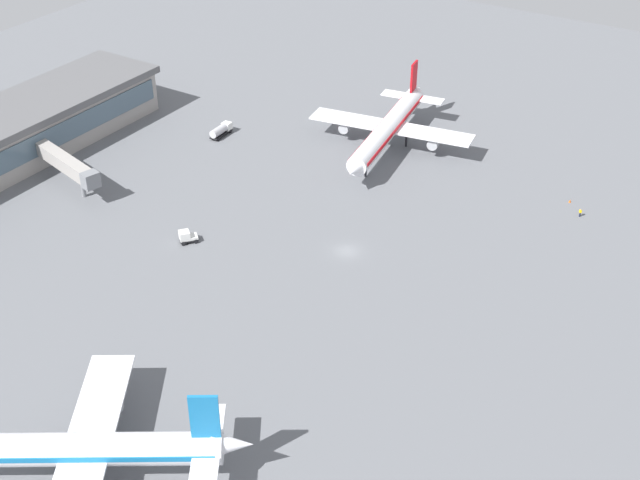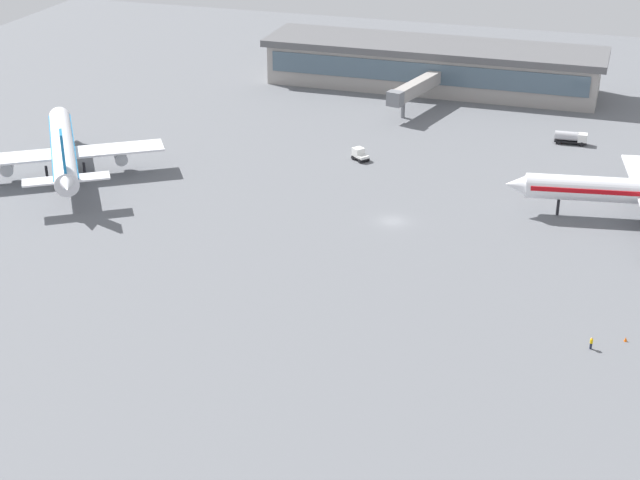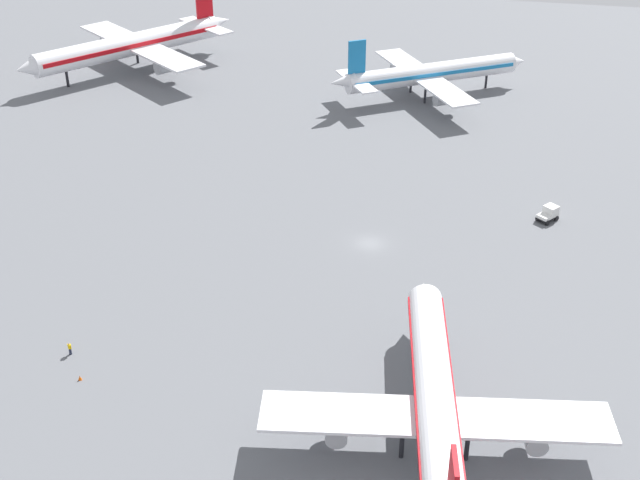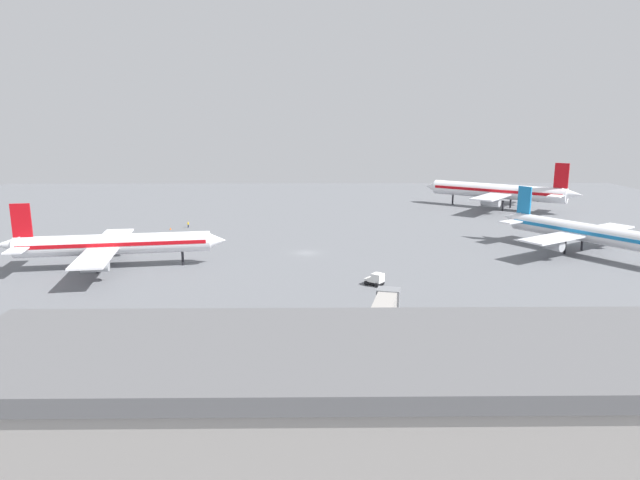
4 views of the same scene
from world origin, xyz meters
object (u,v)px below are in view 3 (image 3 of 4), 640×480
(ground_crew_worker, at_px, (70,348))
(safety_cone_near_gate, at_px, (80,378))
(airplane_distant, at_px, (430,73))
(airplane_taxiing, at_px, (132,44))
(airplane_at_gate, at_px, (435,405))
(baggage_tug, at_px, (549,213))

(ground_crew_worker, relative_size, safety_cone_near_gate, 2.78)
(safety_cone_near_gate, bearing_deg, airplane_distant, -16.64)
(airplane_taxiing, xyz_separation_m, ground_crew_worker, (-98.23, -33.27, -5.09))
(airplane_at_gate, xyz_separation_m, airplane_taxiing, (103.70, 77.45, 0.95))
(baggage_tug, relative_size, ground_crew_worker, 2.24)
(baggage_tug, bearing_deg, ground_crew_worker, 167.95)
(airplane_distant, distance_m, baggage_tug, 54.99)
(ground_crew_worker, bearing_deg, safety_cone_near_gate, 55.26)
(baggage_tug, bearing_deg, safety_cone_near_gate, 172.09)
(baggage_tug, distance_m, safety_cone_near_gate, 73.85)
(airplane_taxiing, xyz_separation_m, safety_cone_near_gate, (-102.42, -36.56, -5.64))
(baggage_tug, height_order, safety_cone_near_gate, baggage_tug)
(airplane_at_gate, xyz_separation_m, baggage_tug, (52.02, -12.77, -3.83))
(airplane_at_gate, relative_size, safety_cone_near_gate, 74.91)
(airplane_at_gate, xyz_separation_m, airplane_distant, (101.48, 10.96, -0.01))
(airplane_distant, distance_m, ground_crew_worker, 101.68)
(airplane_distant, xyz_separation_m, baggage_tug, (-49.46, -23.72, -3.82))
(airplane_distant, relative_size, ground_crew_worker, 23.71)
(airplane_at_gate, height_order, safety_cone_near_gate, airplane_at_gate)
(airplane_distant, xyz_separation_m, safety_cone_near_gate, (-100.20, 29.94, -4.68))
(airplane_distant, height_order, baggage_tug, airplane_distant)
(airplane_at_gate, height_order, baggage_tug, airplane_at_gate)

